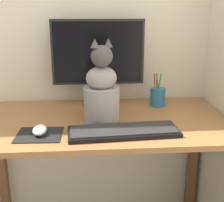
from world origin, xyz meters
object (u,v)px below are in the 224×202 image
computer_mouse_left (40,130)px  pen_cup (158,97)px  keyboard (124,131)px  cat (101,91)px  monitor (98,58)px

computer_mouse_left → pen_cup: size_ratio=0.56×
pen_cup → keyboard: bearing=-121.5°
cat → pen_cup: size_ratio=2.15×
pen_cup → monitor: bearing=173.5°
computer_mouse_left → cat: 0.34m
cat → monitor: bearing=81.6°
keyboard → computer_mouse_left: computer_mouse_left is taller
keyboard → cat: cat is taller
keyboard → pen_cup: 0.44m
monitor → pen_cup: bearing=-6.5°
keyboard → cat: 0.24m
keyboard → cat: bearing=111.9°
computer_mouse_left → monitor: bearing=55.9°
computer_mouse_left → pen_cup: 0.68m
monitor → keyboard: bearing=-77.2°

